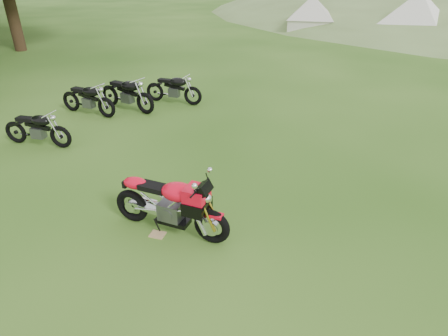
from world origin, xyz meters
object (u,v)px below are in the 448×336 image
(vintage_moto_b, at_px, (36,128))
(tent_left, at_px, (311,13))
(vintage_moto_c, at_px, (173,88))
(vintage_moto_a, at_px, (87,98))
(tent_mid, at_px, (416,16))
(plywood_board, at_px, (157,235))
(sport_motorcycle, at_px, (169,200))
(vintage_moto_d, at_px, (126,93))

(vintage_moto_b, distance_m, tent_left, 20.81)
(vintage_moto_c, relative_size, tent_left, 0.66)
(vintage_moto_a, relative_size, tent_mid, 0.60)
(plywood_board, bearing_deg, sport_motorcycle, 46.70)
(sport_motorcycle, bearing_deg, vintage_moto_b, 159.84)
(plywood_board, relative_size, vintage_moto_a, 0.13)
(vintage_moto_b, height_order, vintage_moto_d, vintage_moto_d)
(sport_motorcycle, relative_size, plywood_board, 8.17)
(sport_motorcycle, bearing_deg, tent_left, 95.83)
(plywood_board, xyz_separation_m, vintage_moto_b, (-4.16, 2.34, 0.44))
(plywood_board, relative_size, tent_mid, 0.08)
(sport_motorcycle, bearing_deg, plywood_board, -126.87)
(vintage_moto_b, height_order, tent_left, tent_left)
(vintage_moto_b, xyz_separation_m, vintage_moto_d, (0.74, 2.88, 0.07))
(sport_motorcycle, xyz_separation_m, vintage_moto_c, (-2.52, 6.02, -0.10))
(vintage_moto_a, height_order, vintage_moto_c, vintage_moto_a)
(tent_left, relative_size, tent_mid, 0.90)
(tent_mid, bearing_deg, tent_left, -171.25)
(vintage_moto_a, height_order, vintage_moto_d, vintage_moto_d)
(tent_left, bearing_deg, plywood_board, -92.88)
(plywood_board, distance_m, vintage_moto_a, 6.27)
(vintage_moto_b, xyz_separation_m, vintage_moto_c, (1.80, 3.86, 0.03))
(vintage_moto_a, height_order, vintage_moto_b, vintage_moto_a)
(vintage_moto_a, bearing_deg, vintage_moto_c, 49.00)
(vintage_moto_a, xyz_separation_m, vintage_moto_d, (0.87, 0.67, 0.04))
(sport_motorcycle, relative_size, tent_left, 0.70)
(vintage_moto_d, bearing_deg, vintage_moto_a, -127.61)
(vintage_moto_a, bearing_deg, tent_left, 84.06)
(sport_motorcycle, height_order, vintage_moto_d, sport_motorcycle)
(tent_mid, bearing_deg, sport_motorcycle, -83.78)
(vintage_moto_a, height_order, tent_left, tent_left)
(vintage_moto_c, xyz_separation_m, tent_mid, (8.79, 14.91, 0.85))
(plywood_board, relative_size, tent_left, 0.09)
(sport_motorcycle, height_order, tent_mid, tent_mid)
(vintage_moto_a, xyz_separation_m, tent_mid, (10.72, 16.56, 0.85))
(vintage_moto_a, relative_size, tent_left, 0.66)
(vintage_moto_b, height_order, tent_mid, tent_mid)
(vintage_moto_d, bearing_deg, vintage_moto_b, -89.54)
(tent_left, xyz_separation_m, tent_mid, (6.03, -1.52, 0.14))
(vintage_moto_d, height_order, tent_mid, tent_mid)
(vintage_moto_a, xyz_separation_m, tent_left, (4.69, 18.08, 0.71))
(sport_motorcycle, bearing_deg, vintage_moto_a, 141.92)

